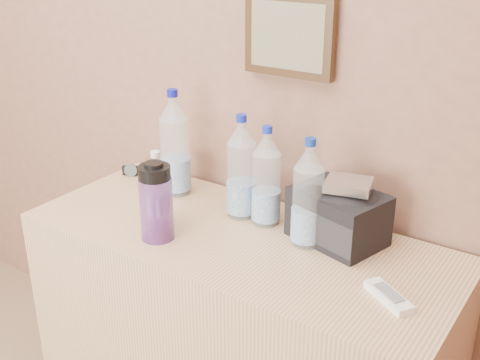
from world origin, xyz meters
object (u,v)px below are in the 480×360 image
(pet_large_a, at_px, (175,148))
(pet_small, at_px, (158,193))
(nalgene_bottle, at_px, (156,202))
(toiletry_bag, at_px, (338,213))
(sunglasses, at_px, (140,171))
(pet_large_c, at_px, (266,181))
(ac_remote, at_px, (388,297))
(pet_large_d, at_px, (308,199))
(foil_packet, at_px, (349,185))
(dresser, at_px, (238,347))
(pet_large_b, at_px, (241,172))

(pet_large_a, distance_m, pet_small, 0.26)
(pet_large_a, bearing_deg, nalgene_bottle, -60.07)
(pet_large_a, height_order, toiletry_bag, pet_large_a)
(sunglasses, bearing_deg, pet_large_c, -34.67)
(pet_large_a, height_order, sunglasses, pet_large_a)
(sunglasses, relative_size, toiletry_bag, 0.51)
(sunglasses, height_order, ac_remote, sunglasses)
(pet_large_d, bearing_deg, nalgene_bottle, -150.27)
(foil_packet, bearing_deg, toiletry_bag, 162.31)
(dresser, relative_size, pet_small, 5.46)
(pet_large_a, xyz_separation_m, pet_small, (0.11, -0.22, -0.06))
(dresser, relative_size, pet_large_c, 4.18)
(pet_large_b, bearing_deg, pet_small, -131.04)
(pet_large_a, distance_m, toiletry_bag, 0.62)
(pet_large_a, relative_size, pet_large_b, 1.09)
(pet_large_a, relative_size, pet_large_d, 1.13)
(sunglasses, bearing_deg, nalgene_bottle, -69.51)
(pet_large_d, bearing_deg, toiletry_bag, 46.41)
(pet_large_b, distance_m, sunglasses, 0.52)
(dresser, xyz_separation_m, pet_large_a, (-0.36, 0.14, 0.58))
(nalgene_bottle, bearing_deg, pet_large_d, 29.73)
(pet_large_b, bearing_deg, nalgene_bottle, -114.35)
(pet_large_a, relative_size, nalgene_bottle, 1.53)
(dresser, xyz_separation_m, pet_large_d, (0.19, 0.07, 0.56))
(sunglasses, height_order, toiletry_bag, toiletry_bag)
(sunglasses, distance_m, foil_packet, 0.88)
(pet_small, distance_m, nalgene_bottle, 0.09)
(pet_large_b, bearing_deg, pet_large_a, 175.89)
(pet_large_d, height_order, ac_remote, pet_large_d)
(foil_packet, bearing_deg, pet_large_a, 179.22)
(pet_large_a, xyz_separation_m, pet_large_b, (0.29, -0.02, -0.01))
(dresser, xyz_separation_m, ac_remote, (0.50, -0.07, 0.43))
(pet_large_d, xyz_separation_m, ac_remote, (0.31, -0.14, -0.14))
(pet_small, relative_size, foil_packet, 1.92)
(pet_small, relative_size, nalgene_bottle, 1.01)
(dresser, bearing_deg, pet_large_a, 158.30)
(pet_small, xyz_separation_m, nalgene_bottle, (0.05, -0.07, 0.01))
(pet_large_b, distance_m, pet_small, 0.27)
(pet_large_c, xyz_separation_m, ac_remote, (0.48, -0.19, -0.13))
(sunglasses, height_order, foil_packet, foil_packet)
(dresser, xyz_separation_m, nalgene_bottle, (-0.19, -0.15, 0.54))
(sunglasses, xyz_separation_m, ac_remote, (1.08, -0.26, -0.01))
(pet_large_d, distance_m, toiletry_bag, 0.11)
(pet_large_c, bearing_deg, pet_large_d, -15.65)
(pet_small, distance_m, ac_remote, 0.76)
(pet_large_d, relative_size, ac_remote, 2.19)
(pet_large_d, distance_m, sunglasses, 0.79)
(ac_remote, bearing_deg, pet_large_c, -169.17)
(pet_small, bearing_deg, pet_large_c, 36.55)
(dresser, distance_m, nalgene_bottle, 0.59)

